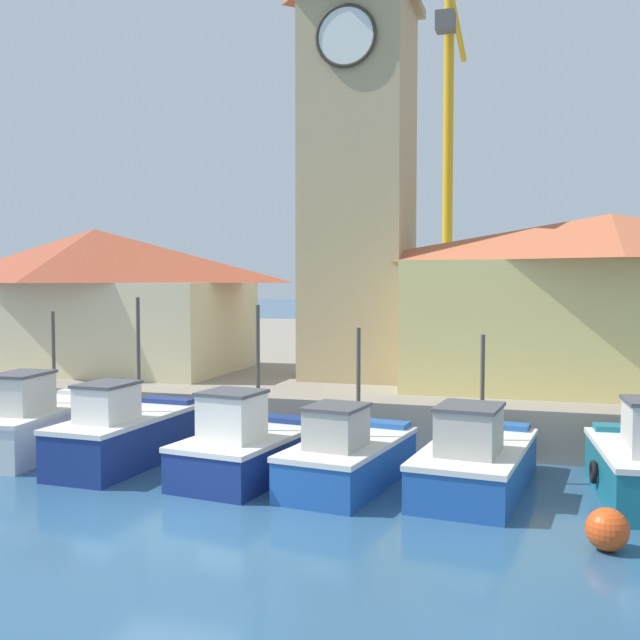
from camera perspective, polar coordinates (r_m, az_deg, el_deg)
ground_plane at (r=15.11m, az=-12.02°, el=-15.26°), size 300.00×300.00×0.00m
quay_wharf at (r=40.60m, az=6.58°, el=-2.61°), size 120.00×40.00×1.37m
fishing_boat_left_outer at (r=22.13m, az=-20.54°, el=-7.38°), size 2.26×5.37×3.84m
fishing_boat_left_inner at (r=20.02m, az=-14.61°, el=-8.40°), size 2.08×4.83×4.27m
fishing_boat_mid_left at (r=18.18m, az=-5.64°, el=-9.69°), size 2.68×4.37×4.12m
fishing_boat_center at (r=17.48m, az=2.17°, el=-10.36°), size 2.52×4.61×3.61m
fishing_boat_mid_right at (r=17.41m, az=11.77°, el=-10.44°), size 2.65×5.09×3.47m
clock_tower at (r=26.04m, az=2.97°, el=13.24°), size 3.91×3.91×16.80m
warehouse_left at (r=29.39m, az=-16.75°, el=1.66°), size 11.18×6.33×5.25m
warehouse_right at (r=24.39m, az=21.19°, el=1.40°), size 12.40×5.98×5.35m
port_crane_near at (r=42.34m, az=9.72°, el=9.01°), size 2.00×8.19×19.83m
mooring_buoy at (r=14.48m, az=21.04°, el=-14.66°), size 0.75×0.75×0.75m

